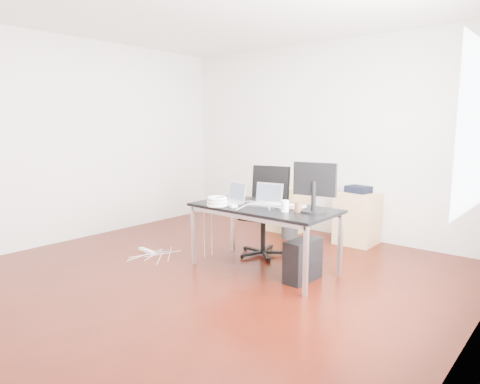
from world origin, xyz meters
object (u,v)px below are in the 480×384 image
Objects in this scene: office_chair at (266,206)px; filing_cabinet_left at (289,208)px; filing_cabinet_right at (357,218)px; desk at (264,211)px; pc_tower at (303,260)px.

office_chair reaches higher than filing_cabinet_left.
filing_cabinet_left is 1.00× the size of filing_cabinet_right.
filing_cabinet_right is at bearing 79.12° from desk.
filing_cabinet_right is at bearing 0.00° from filing_cabinet_left.
office_chair is at bearing -70.03° from filing_cabinet_left.
filing_cabinet_left and filing_cabinet_right have the same top height.
filing_cabinet_right reaches higher than pc_tower.
office_chair is at bearing 151.72° from pc_tower.
filing_cabinet_right is (0.69, 1.17, -0.26)m from office_chair.
office_chair is 1.54× the size of filing_cabinet_right.
desk is 1.91m from filing_cabinet_left.
filing_cabinet_left is (-0.43, 1.17, -0.26)m from office_chair.
desk is 0.68m from pc_tower.
filing_cabinet_right is (0.33, 1.71, -0.33)m from desk.
office_chair is 1.54× the size of filing_cabinet_left.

